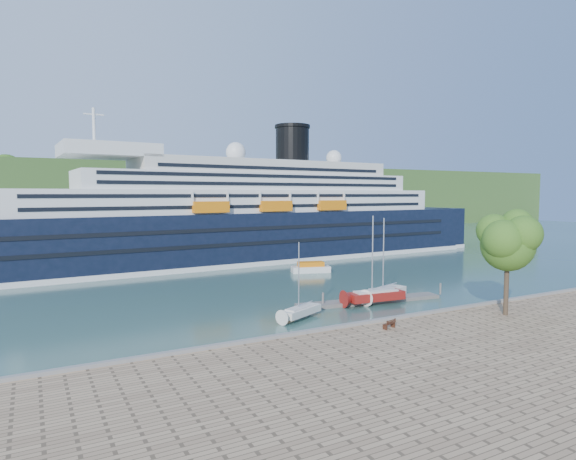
# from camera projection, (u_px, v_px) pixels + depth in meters

# --- Properties ---
(ground) EXTENTS (400.00, 400.00, 0.00)m
(ground) POSITION_uv_depth(u_px,v_px,m) (395.00, 328.00, 48.77)
(ground) COLOR #2A4B42
(ground) RESTS_ON ground
(far_hillside) EXTENTS (400.00, 50.00, 24.00)m
(far_hillside) POSITION_uv_depth(u_px,v_px,m) (129.00, 198.00, 175.13)
(far_hillside) COLOR #305120
(far_hillside) RESTS_ON ground
(quay_coping) EXTENTS (220.00, 0.50, 0.30)m
(quay_coping) POSITION_uv_depth(u_px,v_px,m) (397.00, 317.00, 48.51)
(quay_coping) COLOR slate
(quay_coping) RESTS_ON promenade
(cruise_ship) EXTENTS (126.86, 24.97, 28.31)m
(cruise_ship) POSITION_uv_depth(u_px,v_px,m) (236.00, 191.00, 96.41)
(cruise_ship) COLOR black
(cruise_ship) RESTS_ON ground
(park_bench) EXTENTS (1.60, 0.97, 0.96)m
(park_bench) POSITION_uv_depth(u_px,v_px,m) (389.00, 323.00, 45.03)
(park_bench) COLOR #452213
(park_bench) RESTS_ON promenade
(promenade_tree) EXTENTS (7.20, 7.20, 11.93)m
(promenade_tree) POSITION_uv_depth(u_px,v_px,m) (507.00, 258.00, 49.75)
(promenade_tree) COLOR #2C5C18
(promenade_tree) RESTS_ON promenade
(floating_pontoon) EXTENTS (19.55, 4.86, 0.43)m
(floating_pontoon) POSITION_uv_depth(u_px,v_px,m) (370.00, 301.00, 60.27)
(floating_pontoon) COLOR slate
(floating_pontoon) RESTS_ON ground
(sailboat_white_near) EXTENTS (6.36, 4.23, 8.04)m
(sailboat_white_near) POSITION_uv_depth(u_px,v_px,m) (301.00, 282.00, 52.23)
(sailboat_white_near) COLOR silver
(sailboat_white_near) RESTS_ON ground
(sailboat_red) EXTENTS (8.27, 2.98, 10.46)m
(sailboat_red) POSITION_uv_depth(u_px,v_px,m) (376.00, 262.00, 58.82)
(sailboat_red) COLOR maroon
(sailboat_red) RESTS_ON ground
(sailboat_white_far) EXTENTS (8.10, 4.53, 10.09)m
(sailboat_white_far) POSITION_uv_depth(u_px,v_px,m) (386.00, 261.00, 60.93)
(sailboat_white_far) COLOR silver
(sailboat_white_far) RESTS_ON ground
(tender_launch) EXTENTS (7.11, 4.17, 1.86)m
(tender_launch) POSITION_uv_depth(u_px,v_px,m) (311.00, 267.00, 83.33)
(tender_launch) COLOR orange
(tender_launch) RESTS_ON ground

